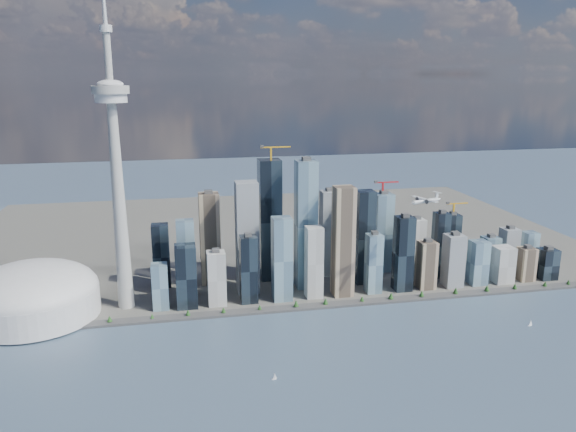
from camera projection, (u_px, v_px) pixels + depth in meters
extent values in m
plane|color=#364560|center=(358.00, 387.00, 696.85)|extent=(4000.00, 4000.00, 0.00)
cube|color=#383838|center=(310.00, 307.00, 933.88)|extent=(1100.00, 22.00, 4.00)
cube|color=#4C4C47|center=(267.00, 234.00, 1361.55)|extent=(1400.00, 900.00, 3.00)
cylinder|color=#3F2D1E|center=(2.00, 330.00, 841.42)|extent=(1.00, 1.00, 2.40)
cone|color=#1A4719|center=(2.00, 328.00, 840.54)|extent=(7.20, 7.20, 8.00)
cylinder|color=#3F2D1E|center=(63.00, 325.00, 858.09)|extent=(1.00, 1.00, 2.40)
cone|color=#1A4719|center=(63.00, 323.00, 857.20)|extent=(7.20, 7.20, 8.00)
cylinder|color=#3F2D1E|center=(122.00, 320.00, 874.76)|extent=(1.00, 1.00, 2.40)
cone|color=#1A4719|center=(121.00, 318.00, 873.87)|extent=(7.20, 7.20, 8.00)
cylinder|color=#3F2D1E|center=(178.00, 316.00, 891.43)|extent=(1.00, 1.00, 2.40)
cone|color=#1A4719|center=(178.00, 314.00, 890.54)|extent=(7.20, 7.20, 8.00)
cylinder|color=#3F2D1E|center=(232.00, 311.00, 908.09)|extent=(1.00, 1.00, 2.40)
cone|color=#1A4719|center=(232.00, 309.00, 907.21)|extent=(7.20, 7.20, 8.00)
cylinder|color=#3F2D1E|center=(285.00, 307.00, 924.76)|extent=(1.00, 1.00, 2.40)
cone|color=#1A4719|center=(285.00, 305.00, 923.88)|extent=(7.20, 7.20, 8.00)
cylinder|color=#3F2D1E|center=(335.00, 303.00, 941.43)|extent=(1.00, 1.00, 2.40)
cone|color=#1A4719|center=(336.00, 301.00, 940.55)|extent=(7.20, 7.20, 8.00)
cylinder|color=#3F2D1E|center=(384.00, 299.00, 958.10)|extent=(1.00, 1.00, 2.40)
cone|color=#1A4719|center=(384.00, 297.00, 957.22)|extent=(7.20, 7.20, 8.00)
cylinder|color=#3F2D1E|center=(431.00, 295.00, 974.77)|extent=(1.00, 1.00, 2.40)
cone|color=#1A4719|center=(432.00, 293.00, 973.88)|extent=(7.20, 7.20, 8.00)
cylinder|color=#3F2D1E|center=(477.00, 291.00, 991.44)|extent=(1.00, 1.00, 2.40)
cone|color=#1A4719|center=(477.00, 289.00, 990.55)|extent=(7.20, 7.20, 8.00)
cylinder|color=#3F2D1E|center=(521.00, 288.00, 1008.11)|extent=(1.00, 1.00, 2.40)
cone|color=#1A4719|center=(521.00, 286.00, 1007.22)|extent=(7.20, 7.20, 8.00)
cylinder|color=#3F2D1E|center=(564.00, 284.00, 1024.77)|extent=(1.00, 1.00, 2.40)
cone|color=#1A4719|center=(564.00, 282.00, 1023.89)|extent=(7.20, 7.20, 8.00)
cube|color=black|center=(187.00, 276.00, 920.18)|extent=(34.00, 34.00, 105.78)
cube|color=slate|center=(185.00, 258.00, 964.14)|extent=(30.00, 30.00, 134.63)
cube|color=#B4B5B0|center=(217.00, 278.00, 931.57)|extent=(30.00, 30.00, 91.36)
cube|color=tan|center=(212.00, 238.00, 1021.88)|extent=(36.00, 36.00, 168.29)
cube|color=slate|center=(246.00, 238.00, 976.66)|extent=(38.00, 38.00, 197.14)
cube|color=black|center=(250.00, 269.00, 939.20)|extent=(28.00, 28.00, 115.40)
cube|color=slate|center=(282.00, 259.00, 946.23)|extent=(32.00, 32.00, 144.25)
cube|color=black|center=(271.00, 220.00, 1035.95)|extent=(40.00, 40.00, 225.99)
cube|color=slate|center=(307.00, 225.00, 993.68)|extent=(36.00, 36.00, 230.80)
cube|color=#B4B5B0|center=(314.00, 262.00, 959.17)|extent=(28.00, 28.00, 125.01)
cube|color=tan|center=(345.00, 242.00, 961.48)|extent=(34.00, 34.00, 192.33)
cube|color=slate|center=(329.00, 233.00, 1064.79)|extent=(30.00, 30.00, 163.48)
cube|color=black|center=(366.00, 237.00, 1021.93)|extent=(32.00, 32.00, 173.10)
cube|color=slate|center=(375.00, 263.00, 982.69)|extent=(26.00, 26.00, 105.78)
cube|color=black|center=(402.00, 254.00, 988.76)|extent=(30.00, 30.00, 134.63)
cube|color=slate|center=(381.00, 233.00, 1086.16)|extent=(34.00, 34.00, 153.86)
cube|color=#B4B5B0|center=(416.00, 249.00, 1048.25)|extent=(28.00, 28.00, 115.40)
cube|color=tan|center=(427.00, 265.00, 1004.29)|extent=(30.00, 30.00, 86.55)
cube|color=slate|center=(453.00, 261.00, 1012.72)|extent=(32.00, 32.00, 96.17)
cube|color=black|center=(441.00, 245.00, 1056.68)|extent=(26.00, 26.00, 125.01)
cube|color=slate|center=(478.00, 263.00, 1024.11)|extent=(30.00, 30.00, 81.74)
cube|color=black|center=(451.00, 240.00, 1120.92)|extent=(28.00, 28.00, 105.78)
cube|color=slate|center=(488.00, 255.00, 1082.41)|extent=(30.00, 30.00, 72.12)
cube|color=#B4B5B0|center=(503.00, 264.00, 1035.50)|extent=(34.00, 34.00, 67.32)
cube|color=tan|center=(524.00, 264.00, 1044.74)|extent=(28.00, 28.00, 62.51)
cube|color=slate|center=(510.00, 250.00, 1089.29)|extent=(30.00, 30.00, 86.55)
cube|color=black|center=(546.00, 264.00, 1053.99)|extent=(32.00, 32.00, 57.70)
cube|color=slate|center=(530.00, 251.00, 1099.13)|extent=(26.00, 26.00, 76.93)
cube|color=black|center=(162.00, 255.00, 1011.07)|extent=(30.00, 30.00, 115.40)
cube|color=slate|center=(162.00, 286.00, 916.03)|extent=(26.00, 26.00, 76.93)
cube|color=gold|center=(271.00, 153.00, 1005.49)|extent=(3.00, 3.00, 22.00)
cube|color=gold|center=(275.00, 147.00, 1004.38)|extent=(55.00, 2.20, 2.20)
cube|color=#383838|center=(262.00, 146.00, 999.13)|extent=(6.00, 4.00, 4.00)
cube|color=red|center=(383.00, 188.00, 1064.56)|extent=(3.00, 3.00, 22.00)
cube|color=red|center=(387.00, 182.00, 1063.24)|extent=(48.00, 2.20, 2.20)
cube|color=#383838|center=(376.00, 182.00, 1058.60)|extent=(6.00, 4.00, 4.00)
cube|color=gold|center=(454.00, 209.00, 1105.22)|extent=(3.00, 3.00, 22.00)
cube|color=gold|center=(457.00, 203.00, 1103.82)|extent=(45.00, 2.20, 2.20)
cube|color=#383838|center=(448.00, 203.00, 1099.43)|extent=(6.00, 4.00, 4.00)
cone|color=#9F9F9A|center=(119.00, 207.00, 891.19)|extent=(26.00, 26.00, 340.00)
cylinder|color=silver|center=(111.00, 98.00, 849.43)|extent=(48.00, 48.00, 14.00)
cylinder|color=#9F9F9A|center=(110.00, 90.00, 846.48)|extent=(56.00, 56.00, 12.00)
ellipsoid|color=silver|center=(110.00, 84.00, 844.51)|extent=(40.00, 40.00, 14.00)
cylinder|color=#9F9F9A|center=(108.00, 57.00, 834.69)|extent=(11.00, 11.00, 80.00)
cylinder|color=silver|center=(106.00, 29.00, 824.86)|extent=(18.00, 18.00, 10.00)
cylinder|color=silver|center=(34.00, 303.00, 891.11)|extent=(200.00, 200.00, 44.00)
ellipsoid|color=silver|center=(33.00, 290.00, 885.71)|extent=(200.00, 200.00, 84.00)
cylinder|color=silver|center=(425.00, 201.00, 887.56)|extent=(49.56, 21.82, 6.18)
cone|color=silver|center=(413.00, 203.00, 874.93)|extent=(8.37, 8.01, 6.18)
cone|color=silver|center=(438.00, 199.00, 900.66)|extent=(11.12, 8.93, 6.18)
cube|color=silver|center=(425.00, 199.00, 885.82)|extent=(24.51, 53.71, 0.97)
cylinder|color=silver|center=(429.00, 201.00, 877.28)|extent=(11.17, 6.67, 3.48)
cylinder|color=silver|center=(420.00, 199.00, 895.12)|extent=(11.17, 6.67, 3.48)
cylinder|color=#3F3F3F|center=(427.00, 202.00, 874.48)|extent=(2.73, 7.41, 7.72)
cylinder|color=#3F3F3F|center=(417.00, 199.00, 892.31)|extent=(2.73, 7.41, 7.72)
cube|color=silver|center=(437.00, 196.00, 897.73)|extent=(5.37, 2.45, 10.62)
cube|color=silver|center=(437.00, 192.00, 896.41)|extent=(9.55, 17.83, 0.68)
cube|color=white|center=(274.00, 379.00, 714.95)|extent=(6.04, 2.06, 0.80)
cylinder|color=#999999|center=(274.00, 376.00, 713.83)|extent=(0.24, 0.24, 8.95)
cube|color=white|center=(530.00, 326.00, 867.25)|extent=(6.98, 3.19, 0.90)
cylinder|color=#999999|center=(530.00, 322.00, 865.99)|extent=(0.27, 0.27, 10.09)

